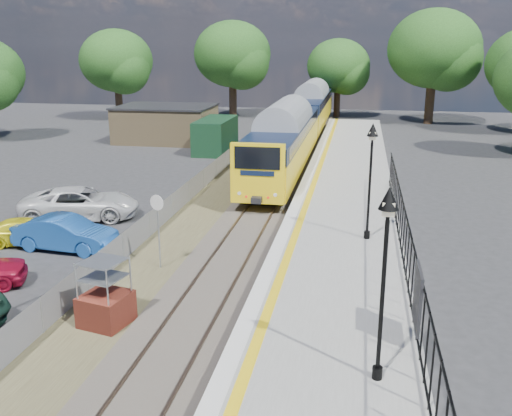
% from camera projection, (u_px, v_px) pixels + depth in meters
% --- Properties ---
extents(ground, '(120.00, 120.00, 0.00)m').
position_uv_depth(ground, '(197.00, 316.00, 18.23)').
color(ground, '#2D2D30').
rests_on(ground, ground).
extents(track_bed, '(5.90, 80.00, 0.29)m').
position_uv_depth(track_bed, '(244.00, 222.00, 27.42)').
color(track_bed, '#473F38').
rests_on(track_bed, ground).
extents(platform, '(5.00, 70.00, 0.90)m').
position_uv_depth(platform, '(340.00, 232.00, 24.93)').
color(platform, gray).
rests_on(platform, ground).
extents(platform_edge, '(0.90, 70.00, 0.01)m').
position_uv_depth(platform_edge, '(294.00, 219.00, 25.16)').
color(platform_edge, silver).
rests_on(platform_edge, platform).
extents(victorian_lamp_south, '(0.44, 0.44, 4.60)m').
position_uv_depth(victorian_lamp_south, '(386.00, 241.00, 12.30)').
color(victorian_lamp_south, black).
rests_on(victorian_lamp_south, platform).
extents(victorian_lamp_north, '(0.44, 0.44, 4.60)m').
position_uv_depth(victorian_lamp_north, '(371.00, 154.00, 21.78)').
color(victorian_lamp_north, black).
rests_on(victorian_lamp_north, platform).
extents(palisade_fence, '(0.12, 26.00, 2.00)m').
position_uv_depth(palisade_fence, '(407.00, 251.00, 18.70)').
color(palisade_fence, black).
rests_on(palisade_fence, platform).
extents(wire_fence, '(0.06, 52.00, 1.20)m').
position_uv_depth(wire_fence, '(183.00, 196.00, 30.12)').
color(wire_fence, '#999EA3').
rests_on(wire_fence, ground).
extents(outbuilding, '(10.80, 10.10, 3.12)m').
position_uv_depth(outbuilding, '(175.00, 126.00, 49.17)').
color(outbuilding, '#937B53').
rests_on(outbuilding, ground).
extents(tree_line, '(56.80, 43.80, 11.88)m').
position_uv_depth(tree_line, '(328.00, 62.00, 55.81)').
color(tree_line, '#332319').
rests_on(tree_line, ground).
extents(train, '(2.82, 40.83, 3.51)m').
position_uv_depth(train, '(301.00, 119.00, 47.08)').
color(train, yellow).
rests_on(train, ground).
extents(brick_plinth, '(1.60, 1.60, 2.16)m').
position_uv_depth(brick_plinth, '(105.00, 294.00, 17.35)').
color(brick_plinth, maroon).
rests_on(brick_plinth, ground).
extents(speed_sign, '(0.58, 0.21, 2.97)m').
position_uv_depth(speed_sign, '(158.00, 219.00, 21.43)').
color(speed_sign, '#999EA3').
rests_on(speed_sign, ground).
extents(car_blue, '(4.50, 1.91, 1.44)m').
position_uv_depth(car_blue, '(66.00, 233.00, 23.86)').
color(car_blue, '#194C9A').
rests_on(car_blue, ground).
extents(car_yellow, '(4.06, 2.57, 1.10)m').
position_uv_depth(car_yellow, '(29.00, 231.00, 24.65)').
color(car_yellow, yellow).
rests_on(car_yellow, ground).
extents(car_white, '(6.12, 4.04, 1.56)m').
position_uv_depth(car_white, '(80.00, 203.00, 28.10)').
color(car_white, silver).
rests_on(car_white, ground).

